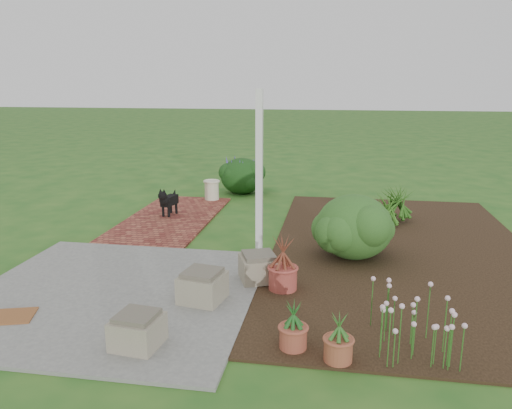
% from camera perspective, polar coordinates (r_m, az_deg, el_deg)
% --- Properties ---
extents(ground, '(80.00, 80.00, 0.00)m').
position_cam_1_polar(ground, '(7.76, -1.96, -5.67)').
color(ground, '#215A1C').
rests_on(ground, ground).
extents(concrete_patio, '(3.50, 3.50, 0.04)m').
position_cam_1_polar(concrete_patio, '(6.58, -15.98, -9.74)').
color(concrete_patio, slate).
rests_on(concrete_patio, ground).
extents(brick_path, '(1.60, 3.50, 0.04)m').
position_cam_1_polar(brick_path, '(9.80, -9.70, -1.54)').
color(brick_path, maroon).
rests_on(brick_path, ground).
extents(garden_bed, '(4.00, 7.00, 0.03)m').
position_cam_1_polar(garden_bed, '(8.15, 16.35, -5.16)').
color(garden_bed, black).
rests_on(garden_bed, ground).
extents(veranda_post, '(0.10, 0.10, 2.50)m').
position_cam_1_polar(veranda_post, '(7.48, 0.38, 3.52)').
color(veranda_post, white).
rests_on(veranda_post, ground).
extents(stone_trough_near, '(0.49, 0.49, 0.30)m').
position_cam_1_polar(stone_trough_near, '(5.23, -13.37, -13.96)').
color(stone_trough_near, '#716C56').
rests_on(stone_trough_near, concrete_patio).
extents(stone_trough_mid, '(0.56, 0.56, 0.32)m').
position_cam_1_polar(stone_trough_mid, '(6.08, -6.12, -9.40)').
color(stone_trough_mid, '#79755C').
rests_on(stone_trough_mid, concrete_patio).
extents(stone_trough_far, '(0.61, 0.61, 0.31)m').
position_cam_1_polar(stone_trough_far, '(6.64, 0.31, -7.31)').
color(stone_trough_far, gray).
rests_on(stone_trough_far, concrete_patio).
extents(coir_doormat, '(0.70, 0.56, 0.02)m').
position_cam_1_polar(coir_doormat, '(6.35, -26.74, -11.37)').
color(coir_doormat, brown).
rests_on(coir_doormat, concrete_patio).
extents(black_dog, '(0.26, 0.61, 0.52)m').
position_cam_1_polar(black_dog, '(9.84, -10.02, 0.50)').
color(black_dog, black).
rests_on(black_dog, brick_path).
extents(cream_ceramic_urn, '(0.37, 0.37, 0.42)m').
position_cam_1_polar(cream_ceramic_urn, '(11.10, -5.08, 1.65)').
color(cream_ceramic_urn, beige).
rests_on(cream_ceramic_urn, brick_path).
extents(evergreen_shrub, '(1.32, 1.32, 0.97)m').
position_cam_1_polar(evergreen_shrub, '(7.59, 11.16, -2.31)').
color(evergreen_shrub, '#123E18').
rests_on(evergreen_shrub, garden_bed).
extents(agapanthus_clump_back, '(1.03, 1.03, 0.81)m').
position_cam_1_polar(agapanthus_clump_back, '(9.75, 15.78, 0.57)').
color(agapanthus_clump_back, '#0B400B').
rests_on(agapanthus_clump_back, garden_bed).
extents(agapanthus_clump_front, '(0.80, 0.80, 0.69)m').
position_cam_1_polar(agapanthus_clump_front, '(9.35, 14.61, -0.29)').
color(agapanthus_clump_front, '#16440E').
rests_on(agapanthus_clump_front, garden_bed).
extents(pink_flower_patch, '(1.16, 1.16, 0.60)m').
position_cam_1_polar(pink_flower_patch, '(5.23, 17.22, -12.50)').
color(pink_flower_patch, '#113D0F').
rests_on(pink_flower_patch, garden_bed).
extents(terracotta_pot_bronze, '(0.44, 0.44, 0.29)m').
position_cam_1_polar(terracotta_pot_bronze, '(6.39, 3.08, -8.38)').
color(terracotta_pot_bronze, '#A44137').
rests_on(terracotta_pot_bronze, garden_bed).
extents(terracotta_pot_small_left, '(0.35, 0.35, 0.23)m').
position_cam_1_polar(terracotta_pot_small_left, '(5.11, 4.27, -14.87)').
color(terracotta_pot_small_left, '#9C4934').
rests_on(terracotta_pot_small_left, garden_bed).
extents(terracotta_pot_small_right, '(0.30, 0.30, 0.23)m').
position_cam_1_polar(terracotta_pot_small_right, '(4.96, 9.38, -16.02)').
color(terracotta_pot_small_right, '#964B33').
rests_on(terracotta_pot_small_right, garden_bed).
extents(purple_flowering_bush, '(1.21, 1.21, 0.86)m').
position_cam_1_polar(purple_flowering_bush, '(11.85, -1.62, 3.38)').
color(purple_flowering_bush, black).
rests_on(purple_flowering_bush, ground).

